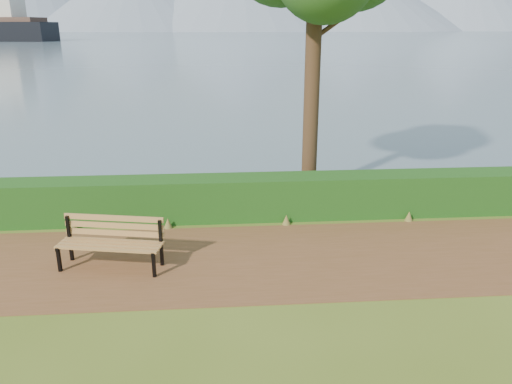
{
  "coord_description": "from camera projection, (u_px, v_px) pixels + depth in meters",
  "views": [
    {
      "loc": [
        0.07,
        -8.53,
        4.38
      ],
      "look_at": [
        0.83,
        1.2,
        1.1
      ],
      "focal_mm": 35.0,
      "sensor_mm": 36.0,
      "label": 1
    }
  ],
  "objects": [
    {
      "name": "ground",
      "position": [
        217.0,
        268.0,
        9.45
      ],
      "size": [
        140.0,
        140.0,
        0.0
      ],
      "primitive_type": "plane",
      "color": "#4B631C",
      "rests_on": "ground"
    },
    {
      "name": "path",
      "position": [
        217.0,
        261.0,
        9.74
      ],
      "size": [
        40.0,
        3.4,
        0.01
      ],
      "primitive_type": "cube",
      "color": "brown",
      "rests_on": "ground"
    },
    {
      "name": "hedge",
      "position": [
        216.0,
        198.0,
        11.75
      ],
      "size": [
        32.0,
        0.85,
        1.0
      ],
      "primitive_type": "cube",
      "color": "#174213",
      "rests_on": "ground"
    },
    {
      "name": "water",
      "position": [
        215.0,
        34.0,
        255.16
      ],
      "size": [
        700.0,
        510.0,
        0.0
      ],
      "primitive_type": "cube",
      "color": "#475B72",
      "rests_on": "ground"
    },
    {
      "name": "bench",
      "position": [
        112.0,
        239.0,
        9.36
      ],
      "size": [
        2.02,
        0.94,
        0.97
      ],
      "rotation": [
        0.0,
        0.0,
        -0.2
      ],
      "color": "black",
      "rests_on": "ground"
    }
  ]
}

